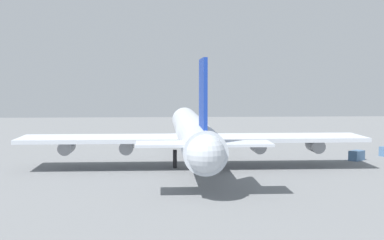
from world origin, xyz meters
TOP-DOWN VIEW (x-y plane):
  - ground_plane at (0.00, 0.00)m, footprint 260.88×260.88m
  - cargo_airplane at (-0.46, 0.00)m, footprint 65.22×60.40m
  - cargo_container_fore at (3.97, -32.14)m, footprint 3.39×3.54m
  - safety_cone_nose at (29.35, 3.56)m, footprint 0.59×0.59m

SIDE VIEW (x-z plane):
  - ground_plane at x=0.00m, z-range 0.00..0.00m
  - safety_cone_nose at x=29.35m, z-range 0.00..0.85m
  - cargo_container_fore at x=3.97m, z-range 0.00..1.91m
  - cargo_airplane at x=-0.46m, z-range -3.16..15.21m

